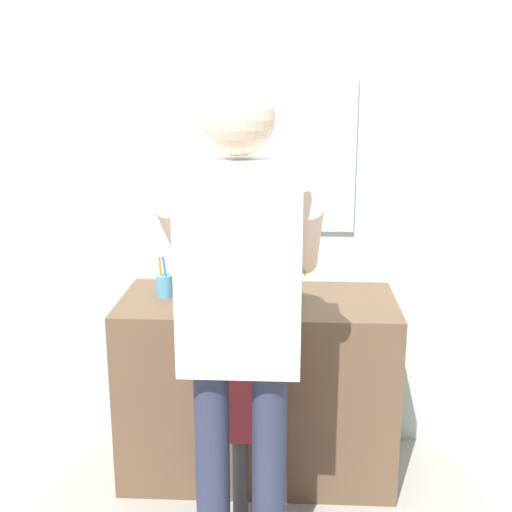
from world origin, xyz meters
name	(u,v)px	position (x,y,z in m)	size (l,w,h in m)	color
ground_plane	(254,507)	(0.00, 0.00, 0.00)	(14.00, 14.00, 0.00)	#9E998E
back_wall	(261,164)	(0.00, 0.62, 1.35)	(4.40, 0.10, 2.70)	silver
vanity_cabinet	(258,386)	(0.00, 0.30, 0.40)	(1.18, 0.54, 0.81)	brown
sink_basin	(258,288)	(0.00, 0.28, 0.87)	(0.35, 0.35, 0.11)	silver
faucet	(260,269)	(0.00, 0.49, 0.89)	(0.18, 0.14, 0.18)	#B7BABF
toothbrush_cup	(164,284)	(-0.41, 0.32, 0.86)	(0.07, 0.07, 0.21)	#4C8EB2
child_toddler	(253,408)	(0.00, -0.10, 0.51)	(0.26, 0.26, 0.85)	#47474C
adult_parent	(240,297)	(-0.03, -0.33, 1.03)	(0.53, 0.56, 1.72)	#2D334C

